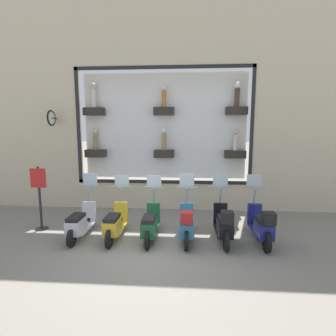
# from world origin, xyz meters

# --- Properties ---
(ground_plane) EXTENTS (120.00, 120.00, 0.00)m
(ground_plane) POSITION_xyz_m (0.00, 0.00, 0.00)
(ground_plane) COLOR gray
(building_facade) EXTENTS (1.20, 36.00, 8.38)m
(building_facade) POSITION_xyz_m (3.60, 0.00, 4.28)
(building_facade) COLOR beige
(building_facade) RESTS_ON ground_plane
(scooter_navy_0) EXTENTS (1.81, 0.61, 1.65)m
(scooter_navy_0) POSITION_xyz_m (0.64, -2.73, 0.48)
(scooter_navy_0) COLOR black
(scooter_navy_0) RESTS_ON ground_plane
(scooter_black_1) EXTENTS (1.81, 0.60, 1.65)m
(scooter_black_1) POSITION_xyz_m (0.64, -1.79, 0.48)
(scooter_black_1) COLOR black
(scooter_black_1) RESTS_ON ground_plane
(scooter_teal_2) EXTENTS (1.80, 0.60, 1.65)m
(scooter_teal_2) POSITION_xyz_m (0.63, -0.84, 0.47)
(scooter_teal_2) COLOR black
(scooter_teal_2) RESTS_ON ground_plane
(scooter_green_3) EXTENTS (1.79, 0.61, 1.59)m
(scooter_green_3) POSITION_xyz_m (0.69, 0.10, 0.42)
(scooter_green_3) COLOR black
(scooter_green_3) RESTS_ON ground_plane
(scooter_yellow_4) EXTENTS (1.79, 0.60, 1.59)m
(scooter_yellow_4) POSITION_xyz_m (0.69, 1.05, 0.42)
(scooter_yellow_4) COLOR black
(scooter_yellow_4) RESTS_ON ground_plane
(scooter_silver_5) EXTENTS (1.79, 0.61, 1.62)m
(scooter_silver_5) POSITION_xyz_m (0.69, 1.99, 0.42)
(scooter_silver_5) COLOR black
(scooter_silver_5) RESTS_ON ground_plane
(shop_sign_post) EXTENTS (0.36, 0.45, 1.84)m
(shop_sign_post) POSITION_xyz_m (1.19, 3.38, 1.00)
(shop_sign_post) COLOR #232326
(shop_sign_post) RESTS_ON ground_plane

